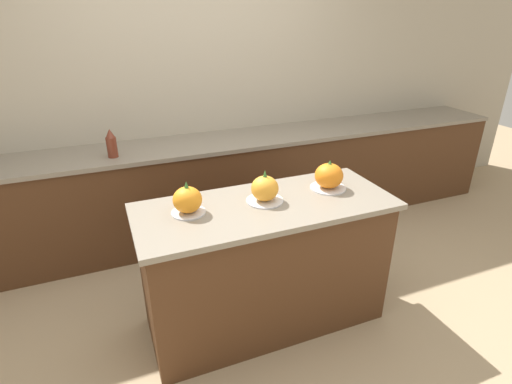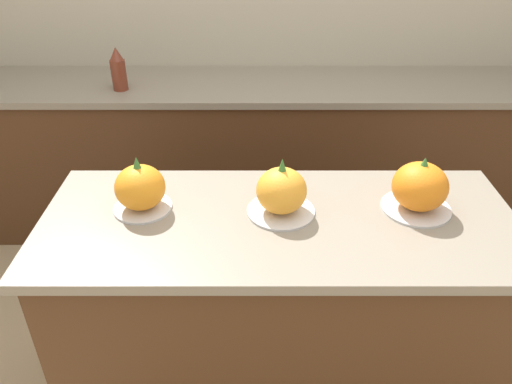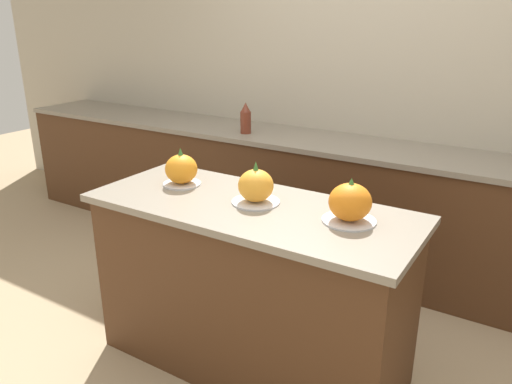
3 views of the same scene
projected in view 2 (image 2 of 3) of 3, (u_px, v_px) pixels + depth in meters
wall_back at (270, 3)px, 2.82m from camera, size 8.00×0.06×2.50m
kitchen_island at (277, 315)px, 1.86m from camera, size 1.57×0.65×0.88m
back_counter at (269, 156)px, 2.95m from camera, size 6.00×0.60×0.90m
pumpkin_cake_left at (141, 188)px, 1.65m from camera, size 0.20×0.20×0.20m
pumpkin_cake_center at (282, 192)px, 1.63m from camera, size 0.23×0.23×0.20m
pumpkin_cake_right at (420, 188)px, 1.64m from camera, size 0.23×0.23×0.19m
bottle_tall at (119, 70)px, 2.57m from camera, size 0.08×0.08×0.22m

